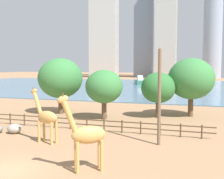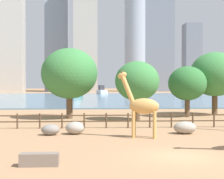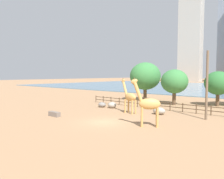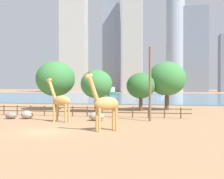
{
  "view_description": "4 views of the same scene",
  "coord_description": "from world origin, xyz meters",
  "px_view_note": "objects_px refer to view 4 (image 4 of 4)",
  "views": [
    {
      "loc": [
        11.7,
        -14.65,
        6.64
      ],
      "look_at": [
        -0.01,
        21.65,
        3.5
      ],
      "focal_mm": 45.0,
      "sensor_mm": 36.0,
      "label": 1
    },
    {
      "loc": [
        -4.58,
        -17.66,
        3.82
      ],
      "look_at": [
        -2.52,
        20.23,
        3.22
      ],
      "focal_mm": 55.0,
      "sensor_mm": 36.0,
      "label": 2
    },
    {
      "loc": [
        16.24,
        -17.9,
        5.34
      ],
      "look_at": [
        -2.47,
        4.31,
        3.33
      ],
      "focal_mm": 35.0,
      "sensor_mm": 36.0,
      "label": 3
    },
    {
      "loc": [
        9.72,
        -22.0,
        3.84
      ],
      "look_at": [
        3.31,
        13.09,
        3.4
      ],
      "focal_mm": 45.0,
      "sensor_mm": 36.0,
      "label": 4
    }
  ],
  "objects_px": {
    "tree_center_broad": "(96,84)",
    "tree_left_small": "(167,79)",
    "utility_pole": "(150,84)",
    "tree_left_large": "(56,79)",
    "boat_barge": "(159,94)",
    "boat_tug": "(112,92)",
    "boulder_near_fence": "(96,116)",
    "boulder_by_pole": "(11,115)",
    "boulder_small": "(27,115)",
    "giraffe_tall": "(105,103)",
    "giraffe_companion": "(60,101)",
    "boat_sailboat": "(139,91)",
    "tree_right_tall": "(141,86)"
  },
  "relations": [
    {
      "from": "boat_tug",
      "to": "tree_right_tall",
      "type": "bearing_deg",
      "value": 174.89
    },
    {
      "from": "utility_pole",
      "to": "tree_right_tall",
      "type": "height_order",
      "value": "utility_pole"
    },
    {
      "from": "giraffe_tall",
      "to": "boat_barge",
      "type": "relative_size",
      "value": 0.95
    },
    {
      "from": "boulder_near_fence",
      "to": "boulder_by_pole",
      "type": "relative_size",
      "value": 1.28
    },
    {
      "from": "boulder_by_pole",
      "to": "boat_tug",
      "type": "height_order",
      "value": "boat_tug"
    },
    {
      "from": "tree_left_large",
      "to": "tree_left_small",
      "type": "distance_m",
      "value": 17.83
    },
    {
      "from": "boulder_near_fence",
      "to": "boulder_small",
      "type": "xyz_separation_m",
      "value": [
        -8.42,
        0.23,
        0.0
      ]
    },
    {
      "from": "giraffe_tall",
      "to": "boat_barge",
      "type": "distance_m",
      "value": 84.35
    },
    {
      "from": "tree_center_broad",
      "to": "tree_left_small",
      "type": "height_order",
      "value": "tree_left_small"
    },
    {
      "from": "giraffe_companion",
      "to": "boulder_near_fence",
      "type": "height_order",
      "value": "giraffe_companion"
    },
    {
      "from": "boulder_near_fence",
      "to": "tree_center_broad",
      "type": "bearing_deg",
      "value": 103.52
    },
    {
      "from": "giraffe_companion",
      "to": "tree_left_large",
      "type": "distance_m",
      "value": 15.47
    },
    {
      "from": "boat_tug",
      "to": "boulder_near_fence",
      "type": "bearing_deg",
      "value": 169.73
    },
    {
      "from": "giraffe_tall",
      "to": "boulder_near_fence",
      "type": "relative_size",
      "value": 2.94
    },
    {
      "from": "giraffe_tall",
      "to": "boulder_by_pole",
      "type": "height_order",
      "value": "giraffe_tall"
    },
    {
      "from": "boulder_small",
      "to": "utility_pole",
      "type": "bearing_deg",
      "value": 1.16
    },
    {
      "from": "boulder_by_pole",
      "to": "tree_right_tall",
      "type": "xyz_separation_m",
      "value": [
        14.1,
        13.44,
        3.47
      ]
    },
    {
      "from": "utility_pole",
      "to": "tree_left_large",
      "type": "height_order",
      "value": "utility_pole"
    },
    {
      "from": "giraffe_tall",
      "to": "boat_sailboat",
      "type": "relative_size",
      "value": 0.66
    },
    {
      "from": "giraffe_companion",
      "to": "boulder_small",
      "type": "relative_size",
      "value": 3.36
    },
    {
      "from": "tree_left_large",
      "to": "boat_barge",
      "type": "bearing_deg",
      "value": 76.81
    },
    {
      "from": "boulder_by_pole",
      "to": "tree_left_small",
      "type": "height_order",
      "value": "tree_left_small"
    },
    {
      "from": "boulder_near_fence",
      "to": "boulder_small",
      "type": "bearing_deg",
      "value": 178.44
    },
    {
      "from": "giraffe_tall",
      "to": "boulder_by_pole",
      "type": "relative_size",
      "value": 3.76
    },
    {
      "from": "tree_center_broad",
      "to": "boat_tug",
      "type": "xyz_separation_m",
      "value": [
        -10.05,
        67.21,
        -2.8
      ]
    },
    {
      "from": "giraffe_companion",
      "to": "tree_right_tall",
      "type": "xyz_separation_m",
      "value": [
        7.46,
        15.04,
        1.6
      ]
    },
    {
      "from": "utility_pole",
      "to": "tree_right_tall",
      "type": "relative_size",
      "value": 1.38
    },
    {
      "from": "tree_center_broad",
      "to": "tree_left_small",
      "type": "xyz_separation_m",
      "value": [
        10.28,
        5.36,
        0.91
      ]
    },
    {
      "from": "boulder_by_pole",
      "to": "utility_pole",
      "type": "bearing_deg",
      "value": 2.41
    },
    {
      "from": "tree_left_large",
      "to": "boat_tug",
      "type": "xyz_separation_m",
      "value": [
        -2.79,
        65.03,
        -3.68
      ]
    },
    {
      "from": "giraffe_tall",
      "to": "tree_left_large",
      "type": "xyz_separation_m",
      "value": [
        -12.04,
        19.1,
        2.62
      ]
    },
    {
      "from": "giraffe_companion",
      "to": "boulder_near_fence",
      "type": "xyz_separation_m",
      "value": [
        3.59,
        1.76,
        -1.8
      ]
    },
    {
      "from": "boulder_by_pole",
      "to": "boat_sailboat",
      "type": "relative_size",
      "value": 0.18
    },
    {
      "from": "tree_left_large",
      "to": "tree_right_tall",
      "type": "xyz_separation_m",
      "value": [
        13.54,
        1.07,
        -1.1
      ]
    },
    {
      "from": "tree_left_small",
      "to": "giraffe_companion",
      "type": "bearing_deg",
      "value": -123.75
    },
    {
      "from": "giraffe_companion",
      "to": "tree_center_broad",
      "type": "height_order",
      "value": "tree_center_broad"
    },
    {
      "from": "utility_pole",
      "to": "tree_left_small",
      "type": "height_order",
      "value": "utility_pole"
    },
    {
      "from": "tree_left_small",
      "to": "boulder_by_pole",
      "type": "bearing_deg",
      "value": -139.34
    },
    {
      "from": "giraffe_tall",
      "to": "giraffe_companion",
      "type": "height_order",
      "value": "giraffe_tall"
    },
    {
      "from": "giraffe_companion",
      "to": "tree_left_small",
      "type": "distance_m",
      "value": 20.81
    },
    {
      "from": "tree_center_broad",
      "to": "tree_right_tall",
      "type": "xyz_separation_m",
      "value": [
        6.28,
        3.25,
        -0.23
      ]
    },
    {
      "from": "boat_sailboat",
      "to": "boat_tug",
      "type": "relative_size",
      "value": 0.98
    },
    {
      "from": "boulder_near_fence",
      "to": "boat_barge",
      "type": "distance_m",
      "value": 77.58
    },
    {
      "from": "boulder_by_pole",
      "to": "tree_right_tall",
      "type": "distance_m",
      "value": 19.79
    },
    {
      "from": "giraffe_tall",
      "to": "tree_center_broad",
      "type": "relative_size",
      "value": 0.82
    },
    {
      "from": "boulder_by_pole",
      "to": "tree_left_large",
      "type": "distance_m",
      "value": 13.2
    },
    {
      "from": "boat_sailboat",
      "to": "boat_barge",
      "type": "height_order",
      "value": "boat_barge"
    },
    {
      "from": "tree_left_small",
      "to": "boat_tug",
      "type": "height_order",
      "value": "tree_left_small"
    },
    {
      "from": "utility_pole",
      "to": "boat_sailboat",
      "type": "height_order",
      "value": "utility_pole"
    },
    {
      "from": "tree_center_broad",
      "to": "boulder_by_pole",
      "type": "bearing_deg",
      "value": -127.54
    }
  ]
}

